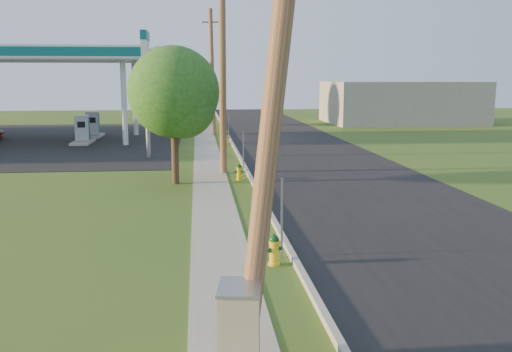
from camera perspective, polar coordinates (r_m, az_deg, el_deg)
The scene contains 21 objects.
ground_plane at distance 10.42m, azimuth 4.66°, elevation -15.25°, with size 140.00×140.00×0.00m, color #31571F.
road at distance 20.74m, azimuth 11.90°, elevation -2.63°, with size 8.00×120.00×0.02m, color black.
curb at distance 19.88m, azimuth 0.85°, elevation -2.76°, with size 0.15×120.00×0.15m, color #9E9B91.
sidewalk at distance 19.77m, azimuth -4.20°, elevation -3.03°, with size 1.50×120.00×0.03m, color gray.
utility_pole_near at distance 8.36m, azimuth 2.26°, elevation 12.51°, with size 1.40×0.32×9.48m.
utility_pole_mid at distance 26.30m, azimuth -3.37°, elevation 11.01°, with size 1.40×0.32×9.80m.
utility_pole_far at distance 44.28m, azimuth -4.41°, elevation 10.33°, with size 1.40×0.32×9.50m.
sign_post_near at distance 14.04m, azimuth 2.61°, elevation -4.23°, with size 0.05×0.04×2.00m, color gray.
sign_post_mid at distance 25.58m, azimuth -1.27°, elevation 2.18°, with size 0.05×0.04×2.00m, color gray.
sign_post_far at distance 37.68m, azimuth -2.77°, elevation 4.64°, with size 0.05×0.04×2.00m, color gray.
gas_canopy at distance 43.07m, azimuth -22.80°, elevation 11.07°, with size 18.18×9.18×6.40m.
fuel_pump_ne at distance 40.19m, azimuth -16.96°, elevation 4.15°, with size 1.20×3.20×1.90m.
fuel_pump_se at distance 44.11m, azimuth -15.98°, elevation 4.67°, with size 1.20×3.20×1.90m.
price_pylon at distance 31.90m, azimuth -10.98°, elevation 11.51°, with size 0.34×2.04×6.85m.
distant_building at distance 57.81m, azimuth 14.26°, elevation 7.16°, with size 14.00×10.00×4.00m, color gray.
tree_verge at distance 23.72m, azimuth -8.01°, elevation 7.96°, with size 3.76×3.76×5.70m.
tree_lot at distance 52.93m, azimuth -9.25°, elevation 9.94°, with size 4.73×4.73×7.17m.
hydrant_near at distance 13.63m, azimuth 1.82°, elevation -7.38°, with size 0.40×0.36×0.77m.
hydrant_mid at distance 24.77m, azimuth -1.70°, elevation 0.41°, with size 0.37×0.33×0.72m.
hydrant_far at distance 38.23m, azimuth -2.95°, elevation 3.81°, with size 0.42×0.37×0.82m.
utility_cabinet at distance 8.74m, azimuth -1.65°, elevation -15.24°, with size 0.73×0.90×1.41m.
Camera 1 is at (-1.77, -9.27, 4.41)m, focal length 40.00 mm.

